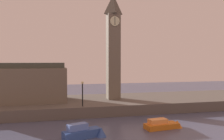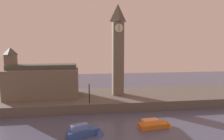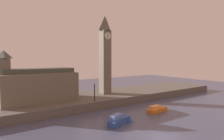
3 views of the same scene
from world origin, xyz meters
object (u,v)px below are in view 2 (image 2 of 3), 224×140
Objects in this scene: parliament_hall at (41,81)px; streetlamp at (89,90)px; boat_tour_blue at (86,132)px; clock_tower at (118,49)px; boat_patrol_orange at (157,124)px.

parliament_hall reaches higher than streetlamp.
parliament_hall is at bearing 118.67° from boat_tour_blue.
clock_tower is at bearing 43.21° from streetlamp.
boat_tour_blue is (-6.16, -13.67, -9.52)m from clock_tower.
boat_patrol_orange is (8.52, -7.29, -3.23)m from streetlamp.
clock_tower is 3.61× the size of boat_tour_blue.
boat_tour_blue is (7.67, -14.02, -3.80)m from parliament_hall.
parliament_hall is 21.53m from boat_patrol_orange.
clock_tower is at bearing 103.78° from boat_patrol_orange.
boat_tour_blue is at bearing -114.27° from clock_tower.
boat_tour_blue reaches higher than boat_patrol_orange.
streetlamp is 0.73× the size of boat_tour_blue.
parliament_hall is (-13.83, 0.34, -5.71)m from clock_tower.
streetlamp is at bearing -33.25° from parliament_hall.
boat_patrol_orange is at bearing -40.56° from streetlamp.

